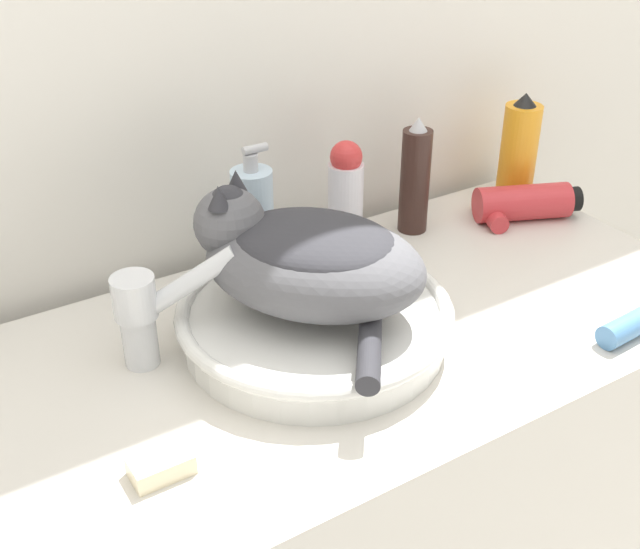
% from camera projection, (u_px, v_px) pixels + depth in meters
% --- Properties ---
extents(wall_back, '(8.00, 0.05, 2.40)m').
position_uv_depth(wall_back, '(208.00, 23.00, 1.12)').
color(wall_back, silver).
rests_on(wall_back, ground_plane).
extents(sink_basin, '(0.36, 0.36, 0.06)m').
position_uv_depth(sink_basin, '(315.00, 320.00, 1.05)').
color(sink_basin, silver).
rests_on(sink_basin, vanity_counter).
extents(cat, '(0.33, 0.37, 0.16)m').
position_uv_depth(cat, '(306.00, 256.00, 1.00)').
color(cat, '#56565B').
rests_on(cat, sink_basin).
extents(faucet, '(0.15, 0.08, 0.15)m').
position_uv_depth(faucet, '(147.00, 310.00, 0.98)').
color(faucet, silver).
rests_on(faucet, vanity_counter).
extents(lotion_bottle_white, '(0.05, 0.05, 0.18)m').
position_uv_depth(lotion_bottle_white, '(345.00, 198.00, 1.23)').
color(lotion_bottle_white, silver).
rests_on(lotion_bottle_white, vanity_counter).
extents(spray_bottle_trigger, '(0.06, 0.06, 0.19)m').
position_uv_depth(spray_bottle_trigger, '(519.00, 151.00, 1.39)').
color(spray_bottle_trigger, orange).
rests_on(spray_bottle_trigger, vanity_counter).
extents(hairspray_can_black, '(0.05, 0.05, 0.19)m').
position_uv_depth(hairspray_can_black, '(415.00, 179.00, 1.29)').
color(hairspray_can_black, '#331E19').
rests_on(hairspray_can_black, vanity_counter).
extents(soap_pump_bottle, '(0.06, 0.06, 0.21)m').
position_uv_depth(soap_pump_bottle, '(254.00, 224.00, 1.16)').
color(soap_pump_bottle, silver).
rests_on(soap_pump_bottle, vanity_counter).
extents(hair_dryer, '(0.19, 0.13, 0.06)m').
position_uv_depth(hair_dryer, '(520.00, 204.00, 1.35)').
color(hair_dryer, '#C63338').
rests_on(hair_dryer, vanity_counter).
extents(soap_bar, '(0.07, 0.04, 0.02)m').
position_uv_depth(soap_bar, '(161.00, 465.00, 0.85)').
color(soap_bar, beige).
rests_on(soap_bar, vanity_counter).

